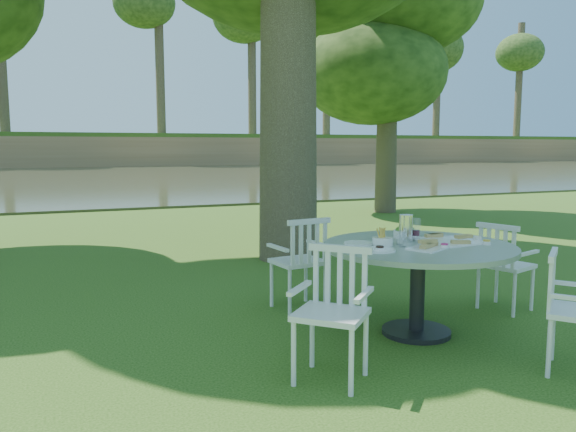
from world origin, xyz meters
The scene contains 9 objects.
ground centered at (0.00, 0.00, 0.00)m, with size 140.00×140.00×0.00m, color #1E3E0D.
table centered at (0.58, -1.16, 0.62)m, with size 1.54×1.54×0.75m.
chair_ne centered at (1.68, -0.92, 0.49)m, with size 0.49×0.51×0.83m.
chair_nw centered at (-0.01, -0.20, 0.52)m, with size 0.49×0.47×0.88m.
chair_sw centered at (-0.43, -1.65, 0.51)m, with size 0.60×0.60×0.87m.
chair_se centered at (1.06, -2.18, 0.48)m, with size 0.57×0.56×0.82m.
tableware centered at (0.57, -1.08, 0.79)m, with size 1.15×0.78×0.23m.
river centered at (0.00, 23.00, 0.00)m, with size 100.00×28.00×0.12m, color #31341E.
far_bank centered at (0.28, 41.12, 7.25)m, with size 100.00×18.00×15.20m.
Camera 1 is at (-2.11, -4.87, 1.53)m, focal length 35.00 mm.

